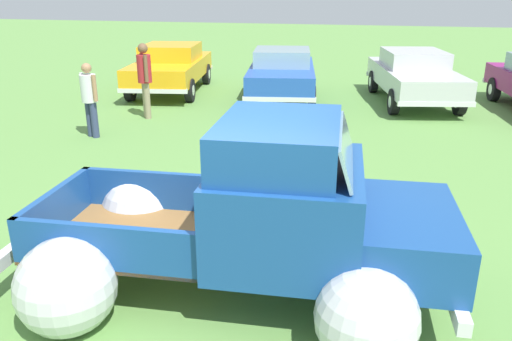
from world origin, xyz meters
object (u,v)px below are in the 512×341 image
(vintage_pickup_truck, at_px, (262,228))
(show_car_0, at_px, (171,66))
(spectator_1, at_px, (89,96))
(spectator_0, at_px, (145,76))
(show_car_1, at_px, (282,73))
(show_car_2, at_px, (414,74))

(vintage_pickup_truck, height_order, show_car_0, vintage_pickup_truck)
(show_car_0, xyz_separation_m, spectator_1, (0.27, -5.13, 0.12))
(spectator_0, bearing_deg, vintage_pickup_truck, 86.54)
(show_car_0, xyz_separation_m, show_car_1, (3.56, -0.39, -0.00))
(vintage_pickup_truck, xyz_separation_m, show_car_1, (-1.64, 9.72, 0.02))
(spectator_1, bearing_deg, vintage_pickup_truck, -110.05)
(show_car_1, xyz_separation_m, show_car_2, (3.65, 0.53, 0.00))
(show_car_0, height_order, spectator_1, spectator_1)
(show_car_1, distance_m, show_car_2, 3.69)
(show_car_1, relative_size, show_car_2, 0.91)
(vintage_pickup_truck, bearing_deg, show_car_0, 113.57)
(show_car_0, relative_size, show_car_2, 0.97)
(show_car_1, xyz_separation_m, spectator_1, (-3.29, -4.73, 0.13))
(vintage_pickup_truck, distance_m, show_car_2, 10.44)
(spectator_1, bearing_deg, show_car_1, -9.52)
(show_car_0, bearing_deg, show_car_1, 74.45)
(show_car_1, relative_size, spectator_0, 2.40)
(vintage_pickup_truck, xyz_separation_m, spectator_1, (-4.93, 4.98, 0.15))
(vintage_pickup_truck, height_order, spectator_1, vintage_pickup_truck)
(show_car_1, distance_m, spectator_0, 4.08)
(spectator_0, bearing_deg, spectator_1, 40.09)
(vintage_pickup_truck, distance_m, show_car_0, 11.37)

